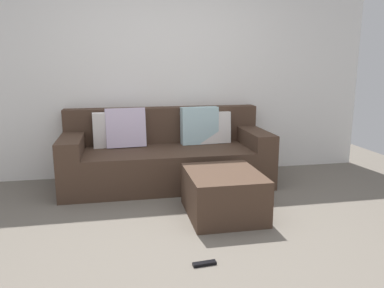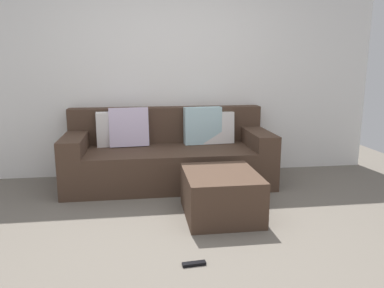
# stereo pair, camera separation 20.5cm
# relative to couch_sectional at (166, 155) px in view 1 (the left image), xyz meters

# --- Properties ---
(ground_plane) EXTENTS (6.95, 6.95, 0.00)m
(ground_plane) POSITION_rel_couch_sectional_xyz_m (0.04, -1.62, -0.34)
(ground_plane) COLOR #6B6359
(wall_back) EXTENTS (5.35, 0.10, 2.51)m
(wall_back) POSITION_rel_couch_sectional_xyz_m (0.04, 0.45, 0.92)
(wall_back) COLOR white
(wall_back) RESTS_ON ground_plane
(couch_sectional) EXTENTS (2.37, 0.95, 0.90)m
(couch_sectional) POSITION_rel_couch_sectional_xyz_m (0.00, 0.00, 0.00)
(couch_sectional) COLOR #473326
(couch_sectional) RESTS_ON ground_plane
(ottoman) EXTENTS (0.67, 0.79, 0.42)m
(ottoman) POSITION_rel_couch_sectional_xyz_m (0.40, -1.08, -0.13)
(ottoman) COLOR #473326
(ottoman) RESTS_ON ground_plane
(remote_near_ottoman) EXTENTS (0.17, 0.06, 0.02)m
(remote_near_ottoman) POSITION_rel_couch_sectional_xyz_m (0.02, -1.95, -0.32)
(remote_near_ottoman) COLOR black
(remote_near_ottoman) RESTS_ON ground_plane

